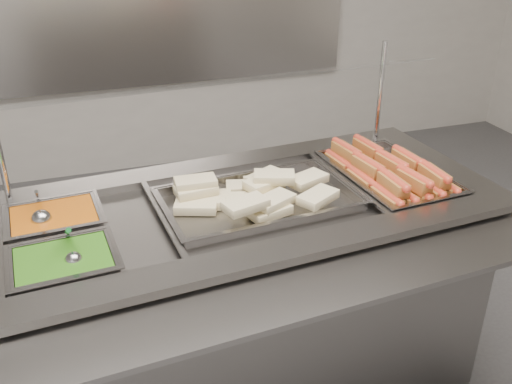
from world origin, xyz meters
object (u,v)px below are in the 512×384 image
object	(u,v)px
ladle	(41,218)
serving_spoon	(73,255)
sneeze_guard	(220,86)
pan_wraps	(259,203)
pan_hotdogs	(387,181)
steam_counter	(244,300)

from	to	relation	value
ladle	serving_spoon	world-z (taller)	ladle
sneeze_guard	pan_wraps	world-z (taller)	sneeze_guard
sneeze_guard	ladle	distance (m)	0.70
ladle	serving_spoon	xyz separation A→B (m)	(0.08, -0.25, 0.00)
pan_hotdogs	serving_spoon	world-z (taller)	serving_spoon
pan_hotdogs	ladle	size ratio (longest dim) A/B	2.93
pan_hotdogs	ladle	world-z (taller)	ladle
pan_hotdogs	steam_counter	bearing A→B (deg)	-175.84
sneeze_guard	pan_wraps	distance (m)	0.41
steam_counter	serving_spoon	size ratio (longest dim) A/B	10.69
pan_wraps	pan_hotdogs	bearing A→B (deg)	4.16
steam_counter	pan_hotdogs	xyz separation A→B (m)	(0.56, 0.04, 0.37)
steam_counter	serving_spoon	xyz separation A→B (m)	(-0.54, -0.18, 0.42)
pan_hotdogs	serving_spoon	size ratio (longest dim) A/B	3.17
sneeze_guard	serving_spoon	size ratio (longest dim) A/B	9.21
pan_hotdogs	ladle	distance (m)	1.19
sneeze_guard	serving_spoon	world-z (taller)	sneeze_guard
sneeze_guard	serving_spoon	bearing A→B (deg)	-144.91
steam_counter	pan_wraps	size ratio (longest dim) A/B	2.74
pan_wraps	ladle	distance (m)	0.68
ladle	pan_wraps	bearing A→B (deg)	-5.79
pan_hotdogs	pan_wraps	size ratio (longest dim) A/B	0.81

